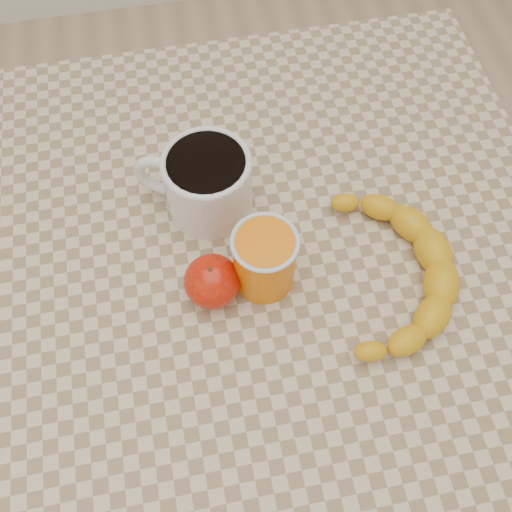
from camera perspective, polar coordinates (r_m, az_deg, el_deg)
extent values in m
plane|color=tan|center=(1.41, 0.00, -15.17)|extent=(3.00, 3.00, 0.00)
cube|color=#CAB48F|center=(0.72, 0.00, -1.53)|extent=(0.80, 0.80, 0.04)
cube|color=#936B4A|center=(0.76, 0.00, -3.24)|extent=(0.74, 0.74, 0.06)
cylinder|color=#936B4A|center=(1.25, -19.20, 2.02)|extent=(0.05, 0.05, 0.71)
cylinder|color=#936B4A|center=(1.28, 12.52, 7.25)|extent=(0.05, 0.05, 0.71)
cylinder|color=silver|center=(0.71, -4.77, 7.13)|extent=(0.14, 0.14, 0.09)
cylinder|color=black|center=(0.68, -5.02, 9.12)|extent=(0.09, 0.09, 0.01)
torus|color=silver|center=(0.68, -5.05, 9.33)|extent=(0.11, 0.11, 0.01)
torus|color=silver|center=(0.73, -9.55, 7.92)|extent=(0.07, 0.04, 0.07)
cylinder|color=orange|center=(0.65, 0.85, -0.47)|extent=(0.07, 0.07, 0.09)
torus|color=silver|center=(0.62, 0.90, 1.43)|extent=(0.08, 0.08, 0.01)
ellipsoid|color=#A50F05|center=(0.66, -4.42, -2.54)|extent=(0.08, 0.08, 0.06)
cylinder|color=#382311|center=(0.63, -4.57, -1.52)|extent=(0.01, 0.01, 0.01)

